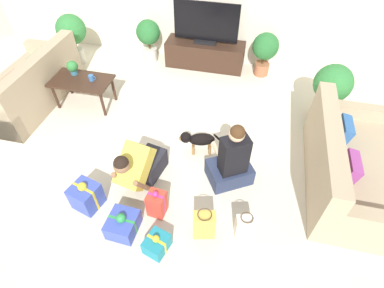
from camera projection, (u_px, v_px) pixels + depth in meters
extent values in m
plane|color=beige|center=(161.00, 150.00, 4.22)|extent=(16.00, 16.00, 0.00)
cube|color=tan|center=(28.00, 90.00, 4.86)|extent=(0.94, 1.87, 0.41)
cube|color=tan|center=(39.00, 71.00, 4.50)|extent=(0.20, 1.87, 0.42)
cube|color=tan|center=(55.00, 59.00, 5.38)|extent=(0.94, 0.16, 0.59)
cube|color=#288E6B|center=(40.00, 62.00, 4.78)|extent=(0.18, 0.34, 0.32)
cube|color=red|center=(16.00, 84.00, 4.37)|extent=(0.18, 0.34, 0.32)
cube|color=tan|center=(349.00, 171.00, 3.69)|extent=(0.94, 1.87, 0.41)
cube|color=tan|center=(328.00, 143.00, 3.45)|extent=(0.20, 1.87, 0.42)
cube|color=tan|center=(362.00, 230.00, 3.04)|extent=(0.94, 0.16, 0.59)
cube|color=tan|center=(343.00, 121.00, 4.20)|extent=(0.94, 0.16, 0.59)
cube|color=#9E4293|center=(348.00, 169.00, 3.25)|extent=(0.18, 0.34, 0.32)
cube|color=#3366AD|center=(342.00, 132.00, 3.66)|extent=(0.18, 0.34, 0.32)
cube|color=#382319|center=(81.00, 81.00, 4.63)|extent=(0.93, 0.53, 0.03)
cylinder|color=#382319|center=(56.00, 97.00, 4.72)|extent=(0.04, 0.04, 0.43)
cylinder|color=#382319|center=(103.00, 104.00, 4.59)|extent=(0.04, 0.04, 0.43)
cylinder|color=#382319|center=(69.00, 82.00, 5.00)|extent=(0.04, 0.04, 0.43)
cylinder|color=#382319|center=(114.00, 89.00, 4.87)|extent=(0.04, 0.04, 0.43)
cube|color=#382319|center=(205.00, 54.00, 5.60)|extent=(1.44, 0.46, 0.47)
cube|color=black|center=(205.00, 41.00, 5.41)|extent=(0.40, 0.20, 0.05)
cube|color=black|center=(206.00, 22.00, 5.15)|extent=(1.14, 0.03, 0.67)
cylinder|color=#A36042|center=(261.00, 69.00, 5.48)|extent=(0.26, 0.26, 0.22)
cylinder|color=brown|center=(263.00, 60.00, 5.35)|extent=(0.05, 0.05, 0.14)
sphere|color=#286B33|center=(266.00, 46.00, 5.17)|extent=(0.46, 0.46, 0.46)
cylinder|color=#A36042|center=(322.00, 110.00, 4.66)|extent=(0.32, 0.32, 0.21)
cylinder|color=brown|center=(326.00, 101.00, 4.53)|extent=(0.06, 0.06, 0.16)
sphere|color=#337F3D|center=(333.00, 83.00, 4.30)|extent=(0.55, 0.55, 0.55)
cylinder|color=beige|center=(79.00, 56.00, 5.74)|extent=(0.22, 0.22, 0.28)
cylinder|color=brown|center=(76.00, 45.00, 5.59)|extent=(0.04, 0.04, 0.16)
sphere|color=#337F3D|center=(71.00, 29.00, 5.37)|extent=(0.53, 0.53, 0.53)
cylinder|color=beige|center=(150.00, 54.00, 5.81)|extent=(0.27, 0.27, 0.25)
cylinder|color=brown|center=(149.00, 45.00, 5.67)|extent=(0.05, 0.05, 0.13)
sphere|color=#286B33|center=(148.00, 32.00, 5.49)|extent=(0.44, 0.44, 0.44)
cube|color=#23232D|center=(150.00, 165.00, 3.85)|extent=(0.37, 0.49, 0.28)
cube|color=gold|center=(134.00, 166.00, 3.44)|extent=(0.42, 0.57, 0.48)
sphere|color=#8E6647|center=(122.00, 165.00, 3.16)|extent=(0.18, 0.18, 0.18)
sphere|color=black|center=(121.00, 163.00, 3.14)|extent=(0.17, 0.17, 0.17)
cylinder|color=#8E6647|center=(122.00, 178.00, 3.56)|extent=(0.11, 0.29, 0.43)
cylinder|color=#8E6647|center=(143.00, 186.00, 3.47)|extent=(0.11, 0.29, 0.43)
cube|color=#283351|center=(229.00, 172.00, 3.79)|extent=(0.65, 0.61, 0.24)
cube|color=black|center=(234.00, 155.00, 3.48)|extent=(0.38, 0.34, 0.51)
sphere|color=beige|center=(237.00, 134.00, 3.24)|extent=(0.19, 0.19, 0.19)
sphere|color=#472D19|center=(238.00, 132.00, 3.21)|extent=(0.17, 0.17, 0.17)
cylinder|color=beige|center=(236.00, 145.00, 3.70)|extent=(0.18, 0.25, 0.06)
cylinder|color=beige|center=(217.00, 150.00, 3.64)|extent=(0.18, 0.25, 0.06)
ellipsoid|color=black|center=(202.00, 139.00, 4.03)|extent=(0.38, 0.25, 0.18)
sphere|color=black|center=(186.00, 137.00, 3.99)|extent=(0.15, 0.15, 0.15)
sphere|color=olive|center=(181.00, 138.00, 4.00)|extent=(0.07, 0.07, 0.07)
cylinder|color=black|center=(217.00, 137.00, 4.01)|extent=(0.10, 0.05, 0.11)
cylinder|color=olive|center=(193.00, 145.00, 4.18)|extent=(0.04, 0.04, 0.15)
cylinder|color=olive|center=(193.00, 150.00, 4.11)|extent=(0.04, 0.04, 0.15)
cylinder|color=olive|center=(209.00, 145.00, 4.18)|extent=(0.04, 0.04, 0.15)
cylinder|color=olive|center=(210.00, 150.00, 4.11)|extent=(0.04, 0.04, 0.15)
cube|color=#3D51BC|center=(123.00, 224.00, 3.29)|extent=(0.32, 0.35, 0.22)
cube|color=#2D934C|center=(123.00, 224.00, 3.29)|extent=(0.31, 0.04, 0.22)
sphere|color=#2D934C|center=(121.00, 218.00, 3.19)|extent=(0.11, 0.11, 0.11)
cube|color=teal|center=(157.00, 244.00, 3.15)|extent=(0.28, 0.31, 0.19)
cube|color=yellow|center=(157.00, 244.00, 3.15)|extent=(0.22, 0.09, 0.19)
sphere|color=yellow|center=(156.00, 239.00, 3.06)|extent=(0.08, 0.08, 0.08)
cube|color=#3D51BC|center=(86.00, 196.00, 3.48)|extent=(0.36, 0.36, 0.32)
cube|color=yellow|center=(86.00, 196.00, 3.48)|extent=(0.30, 0.11, 0.33)
sphere|color=yellow|center=(82.00, 187.00, 3.35)|extent=(0.10, 0.10, 0.10)
cube|color=red|center=(157.00, 204.00, 3.41)|extent=(0.21, 0.21, 0.33)
cube|color=#CC3389|center=(157.00, 204.00, 3.41)|extent=(0.20, 0.05, 0.33)
sphere|color=#CC3389|center=(155.00, 194.00, 3.27)|extent=(0.07, 0.07, 0.07)
cube|color=white|center=(245.00, 226.00, 3.22)|extent=(0.23, 0.16, 0.32)
torus|color=#4C3823|center=(247.00, 218.00, 3.09)|extent=(0.16, 0.16, 0.01)
cube|color=#E5B74C|center=(204.00, 225.00, 3.19)|extent=(0.26, 0.18, 0.39)
torus|color=#4C3823|center=(205.00, 215.00, 3.04)|extent=(0.18, 0.18, 0.01)
cylinder|color=#386BAD|center=(91.00, 78.00, 4.57)|extent=(0.08, 0.08, 0.09)
torus|color=#386BAD|center=(94.00, 78.00, 4.56)|extent=(0.06, 0.01, 0.06)
cylinder|color=#336B84|center=(74.00, 72.00, 4.70)|extent=(0.11, 0.11, 0.07)
sphere|color=#337F3D|center=(72.00, 66.00, 4.63)|extent=(0.17, 0.17, 0.17)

